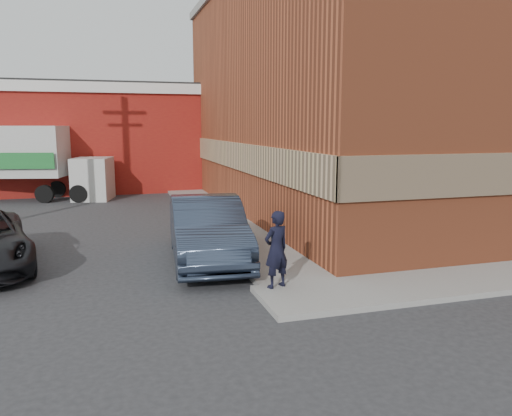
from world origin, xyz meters
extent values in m
plane|color=#28282B|center=(0.00, 0.00, 0.00)|extent=(90.00, 90.00, 0.00)
cube|color=#A3492A|center=(8.50, 9.00, 4.50)|extent=(14.00, 18.00, 9.00)
cube|color=tan|center=(1.46, 9.00, 2.30)|extent=(0.08, 18.16, 1.00)
cube|color=gray|center=(0.60, 9.00, 0.06)|extent=(1.80, 18.00, 0.12)
cube|color=maroon|center=(-6.00, 20.00, 2.50)|extent=(16.00, 8.00, 5.00)
cube|color=silver|center=(-6.00, 20.00, 5.25)|extent=(16.30, 8.30, 0.50)
cube|color=black|center=(-6.00, 20.00, 5.55)|extent=(16.00, 8.00, 0.10)
imported|color=black|center=(-0.01, -0.25, 0.93)|extent=(0.69, 0.57, 1.61)
imported|color=#2E394D|center=(-0.89, 2.57, 0.82)|extent=(2.18, 5.12, 1.64)
cube|color=beige|center=(-7.70, 15.65, 2.27)|extent=(5.68, 3.29, 2.31)
cube|color=beige|center=(-4.32, 14.86, 0.98)|extent=(2.01, 2.27, 1.96)
cylinder|color=black|center=(-5.99, 14.34, 0.40)|extent=(0.84, 0.44, 0.80)
cylinder|color=black|center=(-5.59, 16.07, 0.40)|extent=(0.84, 0.44, 0.80)
cylinder|color=black|center=(-4.52, 13.99, 0.40)|extent=(0.84, 0.44, 0.80)
cylinder|color=black|center=(-4.11, 15.73, 0.40)|extent=(0.84, 0.44, 0.80)
camera|label=1|loc=(-3.28, -9.68, 3.45)|focal=35.00mm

